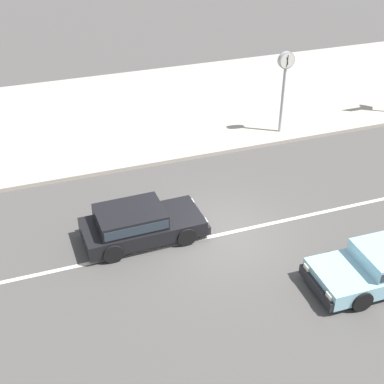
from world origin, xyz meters
name	(u,v)px	position (x,y,z in m)	size (l,w,h in m)	color
ground_plane	(221,235)	(0.00, 0.00, 0.00)	(160.00, 160.00, 0.00)	#4C4947
lane_centre_stripe	(221,234)	(0.00, 0.00, 0.00)	(50.40, 0.14, 0.01)	silver
kerb_strip	(140,111)	(0.00, 9.86, 0.07)	(68.00, 10.00, 0.15)	#ADA393
hatchback_black_1	(138,223)	(-2.45, 0.68, 0.59)	(3.80, 1.86, 1.10)	black
street_clock	(285,73)	(5.00, 5.70, 2.72)	(0.68, 0.22, 3.41)	#9E9EA3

